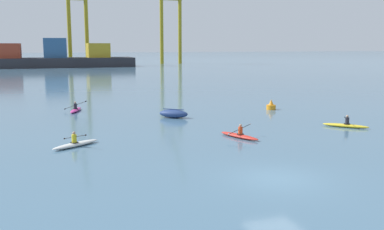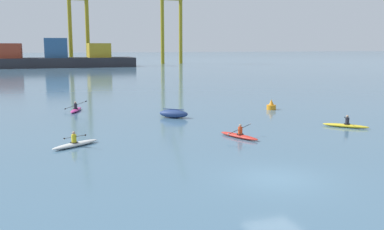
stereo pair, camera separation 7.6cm
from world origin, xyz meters
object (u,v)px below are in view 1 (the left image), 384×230
kayak_magenta (76,110)px  gantry_crane_east_mid (171,10)px  capsized_dinghy (174,114)px  container_barge (55,58)px  channel_buoy (271,106)px  kayak_yellow (346,125)px  kayak_red (239,135)px  gantry_crane_west_mid (77,10)px  kayak_white (76,144)px

kayak_magenta → gantry_crane_east_mid: bearing=69.2°
gantry_crane_east_mid → capsized_dinghy: 116.38m
gantry_crane_east_mid → kayak_magenta: gantry_crane_east_mid is taller
container_barge → capsized_dinghy: container_barge is taller
channel_buoy → kayak_yellow: kayak_yellow is taller
kayak_red → channel_buoy: bearing=52.6°
channel_buoy → container_barge: bearing=100.2°
capsized_dinghy → channel_buoy: (10.37, 1.69, 0.01)m
gantry_crane_east_mid → kayak_yellow: bearing=-99.8°
gantry_crane_west_mid → container_barge: bearing=-128.4°
gantry_crane_east_mid → kayak_red: gantry_crane_east_mid is taller
kayak_magenta → gantry_crane_west_mid: bearing=85.3°
gantry_crane_west_mid → kayak_yellow: bearing=-84.8°
container_barge → kayak_white: size_ratio=14.19×
channel_buoy → kayak_white: channel_buoy is taller
kayak_magenta → channel_buoy: bearing=-14.8°
channel_buoy → kayak_magenta: 18.72m
kayak_red → kayak_magenta: bearing=121.0°
kayak_red → kayak_yellow: (9.30, 0.94, 0.00)m
channel_buoy → kayak_magenta: size_ratio=0.29×
channel_buoy → kayak_yellow: (0.77, -10.20, -0.19)m
capsized_dinghy → kayak_yellow: kayak_yellow is taller
gantry_crane_east_mid → channel_buoy: (-21.39, -108.89, -17.55)m
gantry_crane_west_mid → kayak_red: 117.92m
gantry_crane_east_mid → channel_buoy: size_ratio=37.67×
kayak_white → gantry_crane_east_mid: bearing=71.2°
container_barge → kayak_magenta: bearing=-90.5°
capsized_dinghy → kayak_yellow: size_ratio=0.94×
gantry_crane_east_mid → channel_buoy: bearing=-101.1°
gantry_crane_west_mid → kayak_yellow: 117.45m
gantry_crane_east_mid → container_barge: bearing=-161.7°
gantry_crane_east_mid → kayak_magenta: (-39.49, -104.10, -17.73)m
gantry_crane_west_mid → kayak_magenta: 102.51m
kayak_red → kayak_magenta: 18.58m
gantry_crane_west_mid → gantry_crane_east_mid: (31.13, 3.33, 0.92)m
gantry_crane_west_mid → kayak_magenta: gantry_crane_west_mid is taller
capsized_dinghy → kayak_white: bearing=-135.7°
container_barge → gantry_crane_east_mid: size_ratio=1.18×
capsized_dinghy → kayak_white: (-8.80, -8.58, -0.18)m
kayak_yellow → gantry_crane_east_mid: bearing=80.2°
gantry_crane_east_mid → kayak_magenta: bearing=-110.8°
kayak_magenta → capsized_dinghy: bearing=-40.0°
gantry_crane_east_mid → channel_buoy: gantry_crane_east_mid is taller
gantry_crane_west_mid → kayak_white: (-9.43, -115.83, -16.82)m
capsized_dinghy → channel_buoy: channel_buoy is taller
container_barge → kayak_magenta: container_barge is taller
channel_buoy → kayak_red: channel_buoy is taller
channel_buoy → kayak_magenta: bearing=165.2°
kayak_yellow → kayak_white: 19.94m
kayak_red → kayak_magenta: kayak_magenta is taller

